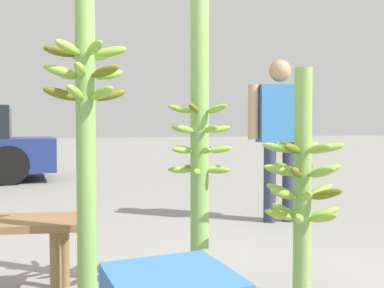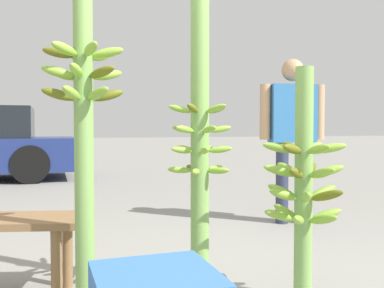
{
  "view_description": "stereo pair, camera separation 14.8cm",
  "coord_description": "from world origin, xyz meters",
  "px_view_note": "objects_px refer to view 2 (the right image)",
  "views": [
    {
      "loc": [
        -0.95,
        -1.76,
        0.96
      ],
      "look_at": [
        -0.01,
        0.5,
        0.87
      ],
      "focal_mm": 40.0,
      "sensor_mm": 36.0,
      "label": 1
    },
    {
      "loc": [
        -0.81,
        -1.81,
        0.96
      ],
      "look_at": [
        -0.01,
        0.5,
        0.87
      ],
      "focal_mm": 40.0,
      "sensor_mm": 36.0,
      "label": 2
    }
  ],
  "objects_px": {
    "banana_stalk_center": "(200,143)",
    "vendor_person": "(292,126)",
    "banana_stalk_left": "(84,127)",
    "banana_stalk_right": "(304,183)"
  },
  "relations": [
    {
      "from": "banana_stalk_center",
      "to": "vendor_person",
      "type": "xyz_separation_m",
      "value": [
        1.52,
        1.44,
        0.1
      ]
    },
    {
      "from": "banana_stalk_left",
      "to": "vendor_person",
      "type": "xyz_separation_m",
      "value": [
        2.18,
        1.53,
        0.01
      ]
    },
    {
      "from": "banana_stalk_left",
      "to": "banana_stalk_center",
      "type": "height_order",
      "value": "banana_stalk_center"
    },
    {
      "from": "banana_stalk_left",
      "to": "banana_stalk_right",
      "type": "height_order",
      "value": "banana_stalk_left"
    },
    {
      "from": "banana_stalk_left",
      "to": "banana_stalk_center",
      "type": "distance_m",
      "value": 0.67
    },
    {
      "from": "banana_stalk_center",
      "to": "vendor_person",
      "type": "distance_m",
      "value": 2.1
    },
    {
      "from": "vendor_person",
      "to": "banana_stalk_center",
      "type": "bearing_deg",
      "value": 55.92
    },
    {
      "from": "banana_stalk_left",
      "to": "vendor_person",
      "type": "relative_size",
      "value": 1.05
    },
    {
      "from": "banana_stalk_left",
      "to": "banana_stalk_right",
      "type": "relative_size",
      "value": 1.33
    },
    {
      "from": "banana_stalk_left",
      "to": "banana_stalk_center",
      "type": "bearing_deg",
      "value": 8.19
    }
  ]
}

